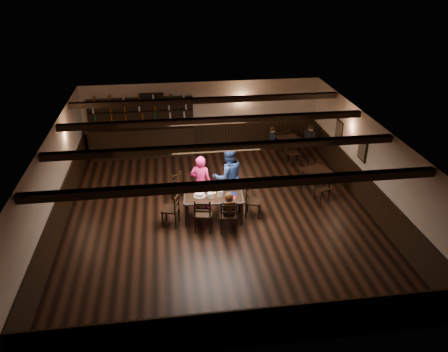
{
  "coord_description": "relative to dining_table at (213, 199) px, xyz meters",
  "views": [
    {
      "loc": [
        -1.37,
        -10.99,
        6.92
      ],
      "look_at": [
        0.17,
        0.2,
        1.17
      ],
      "focal_mm": 35.0,
      "sensor_mm": 36.0,
      "label": 1
    }
  ],
  "objects": [
    {
      "name": "ground",
      "position": [
        0.19,
        0.22,
        -0.68
      ],
      "size": [
        10.0,
        10.0,
        0.0
      ],
      "primitive_type": "plane",
      "color": "black",
      "rests_on": "ground"
    },
    {
      "name": "bg_patron_right",
      "position": [
        4.13,
        3.96,
        0.19
      ],
      "size": [
        0.32,
        0.43,
        0.8
      ],
      "color": "black",
      "rests_on": "ground"
    },
    {
      "name": "menu_blue",
      "position": [
        0.57,
        0.09,
        0.07
      ],
      "size": [
        0.31,
        0.3,
        0.0
      ],
      "primitive_type": "cube",
      "rotation": [
        0.0,
        0.0,
        -0.61
      ],
      "color": "#0F124C",
      "rests_on": "dining_table"
    },
    {
      "name": "plate_stack_b",
      "position": [
        0.19,
        -0.01,
        0.17
      ],
      "size": [
        0.16,
        0.16,
        0.19
      ],
      "primitive_type": "cylinder",
      "color": "white",
      "rests_on": "dining_table"
    },
    {
      "name": "room_shell",
      "position": [
        0.2,
        0.25,
        1.07
      ],
      "size": [
        9.02,
        10.02,
        2.71
      ],
      "color": "beige",
      "rests_on": "ground"
    },
    {
      "name": "tea_light",
      "position": [
        0.05,
        0.14,
        0.1
      ],
      "size": [
        0.05,
        0.05,
        0.06
      ],
      "color": "#A5A8AD",
      "rests_on": "dining_table"
    },
    {
      "name": "bar_counter",
      "position": [
        -2.14,
        4.93,
        0.05
      ],
      "size": [
        4.12,
        0.7,
        2.2
      ],
      "color": "black",
      "rests_on": "ground"
    },
    {
      "name": "menu_red",
      "position": [
        0.47,
        -0.13,
        0.07
      ],
      "size": [
        0.37,
        0.31,
        0.0
      ],
      "primitive_type": "cube",
      "rotation": [
        0.0,
        0.0,
        -0.34
      ],
      "color": "maroon",
      "rests_on": "dining_table"
    },
    {
      "name": "chair_end_left",
      "position": [
        -1.16,
        -0.14,
        -0.1
      ],
      "size": [
        0.56,
        0.57,
        1.0
      ],
      "color": "black",
      "rests_on": "ground"
    },
    {
      "name": "pepper_shaker",
      "position": [
        0.37,
        -0.11,
        0.11
      ],
      "size": [
        0.03,
        0.03,
        0.08
      ],
      "primitive_type": "cylinder",
      "color": "#A5A8AD",
      "rests_on": "dining_table"
    },
    {
      "name": "man_blue",
      "position": [
        0.52,
        0.73,
        0.3
      ],
      "size": [
        1.08,
        0.91,
        1.96
      ],
      "primitive_type": "imported",
      "rotation": [
        0.0,
        0.0,
        3.34
      ],
      "color": "navy",
      "rests_on": "ground"
    },
    {
      "name": "back_table_a",
      "position": [
        3.48,
        1.25,
        -0.03
      ],
      "size": [
        0.99,
        0.99,
        0.75
      ],
      "color": "black",
      "rests_on": "ground"
    },
    {
      "name": "chair_near_right",
      "position": [
        0.33,
        -0.76,
        -0.09
      ],
      "size": [
        0.53,
        0.51,
        1.02
      ],
      "color": "black",
      "rests_on": "ground"
    },
    {
      "name": "chair_end_right",
      "position": [
        1.09,
        0.04,
        -0.1
      ],
      "size": [
        0.55,
        0.57,
        0.98
      ],
      "color": "black",
      "rests_on": "ground"
    },
    {
      "name": "bg_patron_left",
      "position": [
        2.72,
        4.12,
        0.15
      ],
      "size": [
        0.31,
        0.4,
        0.72
      ],
      "color": "black",
      "rests_on": "ground"
    },
    {
      "name": "salt_shaker",
      "position": [
        0.33,
        -0.13,
        0.12
      ],
      "size": [
        0.03,
        0.03,
        0.09
      ],
      "primitive_type": "cylinder",
      "color": "silver",
      "rests_on": "dining_table"
    },
    {
      "name": "woman_pink",
      "position": [
        -0.3,
        0.69,
        0.18
      ],
      "size": [
        0.71,
        0.56,
        1.72
      ],
      "primitive_type": "imported",
      "rotation": [
        0.0,
        0.0,
        2.88
      ],
      "color": "#F61E96",
      "rests_on": "ground"
    },
    {
      "name": "chair_far_pushed",
      "position": [
        -0.97,
        1.33,
        -0.16
      ],
      "size": [
        0.55,
        0.55,
        0.89
      ],
      "color": "black",
      "rests_on": "ground"
    },
    {
      "name": "seated_person",
      "position": [
        0.34,
        -0.69,
        0.14
      ],
      "size": [
        0.32,
        0.49,
        0.79
      ],
      "color": "black",
      "rests_on": "ground"
    },
    {
      "name": "back_table_b",
      "position": [
        3.33,
        4.01,
        -0.03
      ],
      "size": [
        1.02,
        1.02,
        0.75
      ],
      "color": "black",
      "rests_on": "ground"
    },
    {
      "name": "drink_glass",
      "position": [
        0.27,
        0.12,
        0.13
      ],
      "size": [
        0.08,
        0.08,
        0.12
      ],
      "primitive_type": "cylinder",
      "color": "silver",
      "rests_on": "dining_table"
    },
    {
      "name": "cake",
      "position": [
        -0.39,
        0.08,
        0.12
      ],
      "size": [
        0.34,
        0.34,
        0.11
      ],
      "color": "white",
      "rests_on": "dining_table"
    },
    {
      "name": "chair_near_left",
      "position": [
        -0.36,
        -0.6,
        -0.08
      ],
      "size": [
        0.56,
        0.54,
        1.03
      ],
      "color": "black",
      "rests_on": "ground"
    },
    {
      "name": "plate_stack_a",
      "position": [
        -0.1,
        -0.06,
        0.15
      ],
      "size": [
        0.16,
        0.16,
        0.15
      ],
      "primitive_type": "cylinder",
      "color": "white",
      "rests_on": "dining_table"
    },
    {
      "name": "dining_table",
      "position": [
        0.0,
        0.0,
        0.0
      ],
      "size": [
        1.76,
        0.99,
        0.75
      ],
      "color": "black",
      "rests_on": "ground"
    }
  ]
}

